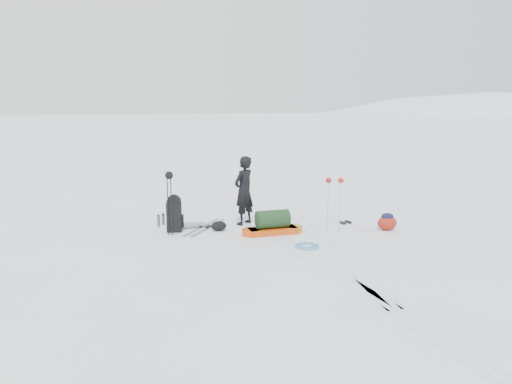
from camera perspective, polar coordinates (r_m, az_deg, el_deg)
ground at (r=12.01m, az=1.16°, el=-4.50°), size 200.00×200.00×0.00m
ski_tracks at (r=13.00m, az=2.47°, el=-3.31°), size 3.38×17.97×0.01m
skier at (r=12.49m, az=-1.40°, el=0.17°), size 0.76×0.71×1.73m
pulk_sled at (r=11.74m, az=1.90°, el=-3.76°), size 1.48×0.49×0.57m
expedition_rucksack at (r=12.06m, az=-9.05°, el=-2.55°), size 0.98×0.43×0.89m
ski_poles_black at (r=11.59m, az=-9.89°, el=1.01°), size 0.20×0.19×1.50m
ski_poles_silver at (r=11.87m, az=8.96°, el=0.62°), size 0.40×0.22×1.31m
touring_skis_grey at (r=12.37m, az=-5.86°, el=-4.03°), size 1.33×1.59×0.07m
touring_skis_white at (r=12.88m, az=10.17°, el=-3.56°), size 0.69×1.91×0.07m
rope_coil at (r=10.80m, az=5.83°, el=-6.11°), size 0.58×0.58×0.06m
small_daypack at (r=12.49m, az=14.76°, el=-3.30°), size 0.61×0.59×0.42m
thermos_pair at (r=12.69m, az=-10.82°, el=-3.19°), size 0.23×0.27×0.31m
stuff_sack at (r=12.06m, az=-4.28°, el=-3.88°), size 0.41×0.33×0.23m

